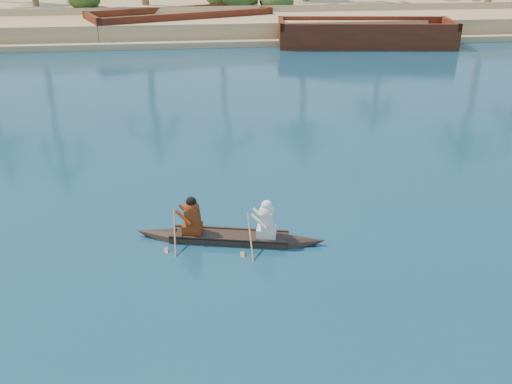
{
  "coord_description": "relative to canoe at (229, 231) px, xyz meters",
  "views": [
    {
      "loc": [
        7.25,
        -13.42,
        6.49
      ],
      "look_at": [
        8.72,
        -1.06,
        0.8
      ],
      "focal_mm": 40.0,
      "sensor_mm": 36.0,
      "label": 1
    }
  ],
  "objects": [
    {
      "name": "shrub_cluster",
      "position": [
        -8.0,
        33.42,
        0.97
      ],
      "size": [
        100.0,
        6.0,
        2.4
      ],
      "primitive_type": null,
      "color": "#253E16",
      "rests_on": "ground"
    },
    {
      "name": "canoe",
      "position": [
        0.0,
        0.0,
        0.0
      ],
      "size": [
        4.44,
        1.56,
        1.22
      ],
      "rotation": [
        0.0,
        0.0,
        -0.23
      ],
      "color": "#30231A",
      "rests_on": "ground"
    },
    {
      "name": "barge_right",
      "position": [
        10.35,
        23.92,
        0.4
      ],
      "size": [
        11.16,
        4.88,
        1.8
      ],
      "rotation": [
        0.0,
        0.0,
        -0.12
      ],
      "color": "maroon",
      "rests_on": "ground"
    },
    {
      "name": "barge_mid",
      "position": [
        -1.13,
        28.92,
        0.47
      ],
      "size": [
        12.79,
        8.02,
        2.02
      ],
      "rotation": [
        0.0,
        0.0,
        0.36
      ],
      "color": "maroon",
      "rests_on": "ground"
    }
  ]
}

